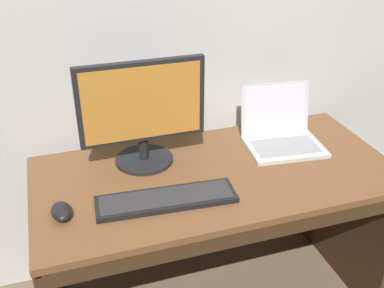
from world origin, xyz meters
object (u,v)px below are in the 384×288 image
laptop_silver (282,136)px  external_monitor (142,111)px  wired_keyboard (166,199)px  computer_mouse (61,211)px

laptop_silver → external_monitor: bearing=176.7°
laptop_silver → external_monitor: size_ratio=0.70×
external_monitor → wired_keyboard: (0.01, -0.29, -0.22)m
laptop_silver → wired_keyboard: laptop_silver is taller
wired_keyboard → external_monitor: bearing=92.3°
external_monitor → laptop_silver: bearing=-3.3°
wired_keyboard → computer_mouse: bearing=175.7°
laptop_silver → external_monitor: (-0.60, 0.03, 0.19)m
laptop_silver → external_monitor: external_monitor is taller
external_monitor → wired_keyboard: bearing=-87.7°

